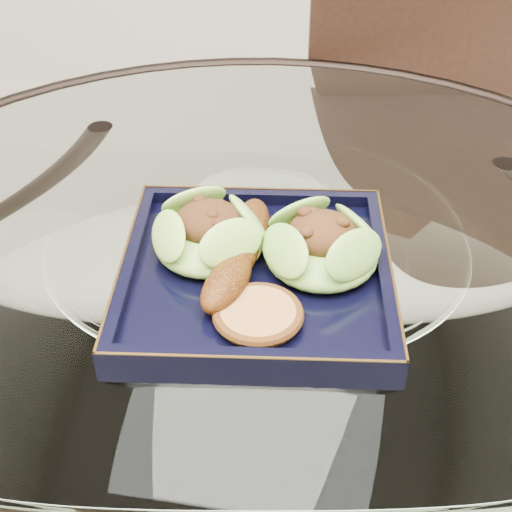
# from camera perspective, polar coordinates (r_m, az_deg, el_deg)

# --- Properties ---
(dining_table) EXTENTS (1.13, 1.13, 0.77)m
(dining_table) POSITION_cam_1_polar(r_m,az_deg,el_deg) (0.87, 0.08, -9.39)
(dining_table) COLOR white
(dining_table) RESTS_ON ground
(dining_chair) EXTENTS (0.45, 0.45, 0.88)m
(dining_chair) POSITION_cam_1_polar(r_m,az_deg,el_deg) (1.33, 11.83, 2.97)
(dining_chair) COLOR black
(dining_chair) RESTS_ON ground
(navy_plate) EXTENTS (0.31, 0.31, 0.02)m
(navy_plate) POSITION_cam_1_polar(r_m,az_deg,el_deg) (0.73, 0.00, -1.87)
(navy_plate) COLOR black
(navy_plate) RESTS_ON dining_table
(lettuce_wrap_left) EXTENTS (0.14, 0.14, 0.04)m
(lettuce_wrap_left) POSITION_cam_1_polar(r_m,az_deg,el_deg) (0.73, -3.77, 1.56)
(lettuce_wrap_left) COLOR #6EA22F
(lettuce_wrap_left) RESTS_ON navy_plate
(lettuce_wrap_right) EXTENTS (0.15, 0.15, 0.04)m
(lettuce_wrap_right) POSITION_cam_1_polar(r_m,az_deg,el_deg) (0.72, 5.27, 0.58)
(lettuce_wrap_right) COLOR #52922A
(lettuce_wrap_right) RESTS_ON navy_plate
(roasted_plantain) EXTENTS (0.05, 0.18, 0.03)m
(roasted_plantain) POSITION_cam_1_polar(r_m,az_deg,el_deg) (0.72, -1.30, 0.31)
(roasted_plantain) COLOR #6A330B
(roasted_plantain) RESTS_ON navy_plate
(crumb_patty) EXTENTS (0.09, 0.09, 0.01)m
(crumb_patty) POSITION_cam_1_polar(r_m,az_deg,el_deg) (0.66, 0.17, -4.80)
(crumb_patty) COLOR #AE6C3A
(crumb_patty) RESTS_ON navy_plate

